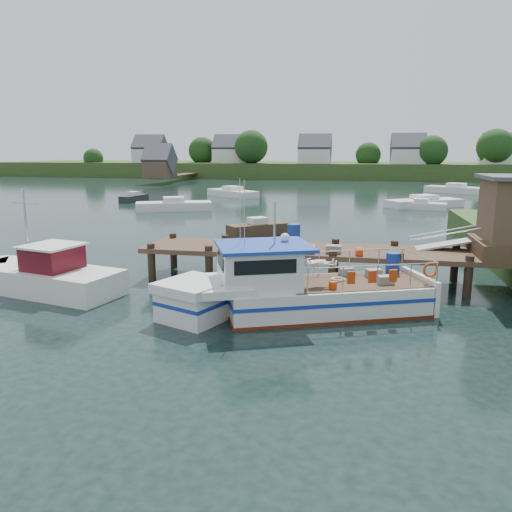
% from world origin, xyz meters
% --- Properties ---
extents(ground_plane, '(160.00, 160.00, 0.00)m').
position_xyz_m(ground_plane, '(0.00, 0.00, 0.00)').
color(ground_plane, black).
extents(far_shore, '(140.00, 42.55, 9.22)m').
position_xyz_m(far_shore, '(0.01, 82.37, 2.10)').
color(far_shore, '#344D1F').
rests_on(far_shore, ground).
extents(dock, '(16.60, 3.00, 4.78)m').
position_xyz_m(dock, '(6.51, 0.01, 2.24)').
color(dock, '#473222').
rests_on(dock, ground).
extents(lobster_boat, '(9.16, 5.51, 4.54)m').
position_xyz_m(lobster_boat, '(0.83, -4.44, 0.82)').
color(lobster_boat, silver).
rests_on(lobster_boat, ground).
extents(work_boat, '(7.58, 3.71, 3.98)m').
position_xyz_m(work_boat, '(-9.26, -3.57, 0.63)').
color(work_boat, silver).
rests_on(work_boat, ground).
extents(moored_rowboat, '(3.90, 3.55, 1.15)m').
position_xyz_m(moored_rowboat, '(-3.34, 10.95, 0.43)').
color(moored_rowboat, '#473222').
rests_on(moored_rowboat, ground).
extents(moored_far, '(7.73, 5.85, 1.27)m').
position_xyz_m(moored_far, '(15.42, 47.25, 0.47)').
color(moored_far, silver).
rests_on(moored_far, ground).
extents(moored_a, '(7.08, 4.62, 1.24)m').
position_xyz_m(moored_a, '(-13.34, 22.51, 0.46)').
color(moored_a, silver).
rests_on(moored_a, ground).
extents(moored_b, '(4.72, 2.37, 1.00)m').
position_xyz_m(moored_b, '(8.81, 27.80, 0.37)').
color(moored_b, silver).
rests_on(moored_b, ground).
extents(moored_c, '(7.73, 6.10, 1.18)m').
position_xyz_m(moored_c, '(9.33, 29.76, 0.44)').
color(moored_c, silver).
rests_on(moored_c, ground).
extents(moored_d, '(7.07, 6.60, 1.23)m').
position_xyz_m(moored_d, '(-11.41, 36.91, 0.46)').
color(moored_d, silver).
rests_on(moored_d, ground).
extents(moored_e, '(1.80, 4.01, 1.07)m').
position_xyz_m(moored_e, '(-20.37, 29.36, 0.40)').
color(moored_e, black).
rests_on(moored_e, ground).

